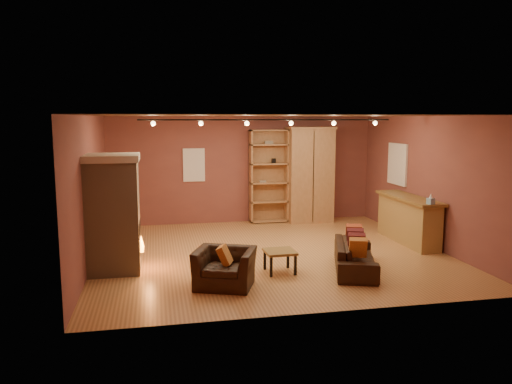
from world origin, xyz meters
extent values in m
plane|color=#A56B3A|center=(0.00, 0.00, 0.00)|extent=(7.00, 7.00, 0.00)
plane|color=#58361B|center=(0.00, 0.00, 2.80)|extent=(7.00, 7.00, 0.00)
cube|color=brown|center=(0.00, 3.25, 1.40)|extent=(7.00, 0.02, 2.80)
cube|color=brown|center=(-3.50, 0.00, 1.40)|extent=(0.02, 6.50, 2.80)
cube|color=brown|center=(3.50, 0.00, 1.40)|extent=(0.02, 6.50, 2.80)
cube|color=tan|center=(-3.05, -0.60, 1.00)|extent=(0.90, 0.90, 2.00)
cube|color=beige|center=(-3.05, -0.60, 2.06)|extent=(0.98, 0.98, 0.12)
cube|color=black|center=(-2.64, -0.60, 0.60)|extent=(0.10, 0.65, 0.55)
cone|color=orange|center=(-2.58, -0.60, 0.48)|extent=(0.10, 0.10, 0.22)
cube|color=white|center=(-1.30, 3.23, 1.55)|extent=(0.56, 0.04, 0.86)
cube|color=tan|center=(0.65, 3.23, 1.23)|extent=(1.01, 0.04, 2.46)
cube|color=tan|center=(0.17, 3.05, 1.23)|extent=(0.04, 0.39, 2.46)
cube|color=tan|center=(1.13, 3.05, 1.23)|extent=(0.04, 0.39, 2.46)
cube|color=gray|center=(0.48, 3.05, 1.09)|extent=(0.18, 0.12, 0.05)
cube|color=black|center=(0.78, 3.05, 1.64)|extent=(0.10, 0.10, 0.12)
cube|color=tan|center=(0.65, 3.05, 0.04)|extent=(1.01, 0.39, 0.04)
cube|color=tan|center=(0.65, 3.05, 0.56)|extent=(1.01, 0.39, 0.03)
cube|color=tan|center=(0.65, 3.05, 1.06)|extent=(1.01, 0.39, 0.04)
cube|color=tan|center=(0.65, 3.05, 1.56)|extent=(1.01, 0.39, 0.04)
cube|color=tan|center=(0.65, 3.05, 2.07)|extent=(1.01, 0.39, 0.04)
cube|color=tan|center=(0.65, 3.05, 2.44)|extent=(1.01, 0.39, 0.04)
cube|color=tan|center=(1.74, 2.93, 1.23)|extent=(1.18, 0.64, 2.47)
cube|color=olive|center=(1.74, 2.61, 1.23)|extent=(0.02, 0.01, 2.37)
cube|color=tan|center=(1.74, 2.93, 2.50)|extent=(1.24, 0.70, 0.06)
cube|color=tan|center=(3.20, 0.27, 0.49)|extent=(0.46, 2.04, 0.97)
cube|color=olive|center=(3.20, 0.27, 1.00)|extent=(0.58, 2.16, 0.06)
cube|color=#83B0D2|center=(3.15, -0.69, 1.09)|extent=(0.14, 0.14, 0.12)
cone|color=white|center=(3.15, -0.69, 1.20)|extent=(0.08, 0.08, 0.10)
cube|color=white|center=(3.47, 1.40, 1.65)|extent=(0.05, 0.90, 1.00)
imported|color=black|center=(1.24, -1.45, 0.35)|extent=(1.07, 1.85, 0.70)
cube|color=#C77933|center=(1.06, -1.97, 0.57)|extent=(0.36, 0.31, 0.36)
cube|color=#5B1B1D|center=(1.18, -1.62, 0.57)|extent=(0.36, 0.31, 0.36)
cube|color=#5B1B1D|center=(1.30, -1.28, 0.57)|extent=(0.36, 0.31, 0.36)
cube|color=#A63F21|center=(1.41, -0.93, 0.57)|extent=(0.36, 0.31, 0.36)
imported|color=black|center=(-1.21, -1.83, 0.42)|extent=(1.12, 0.92, 0.84)
cube|color=#C77933|center=(-1.21, -1.83, 0.52)|extent=(0.33, 0.36, 0.34)
cube|color=olive|center=(-0.14, -1.29, 0.38)|extent=(0.55, 0.55, 0.04)
cube|color=black|center=(-0.36, -1.52, 0.18)|extent=(0.04, 0.04, 0.35)
cube|color=black|center=(0.08, -1.52, 0.18)|extent=(0.04, 0.04, 0.35)
cube|color=black|center=(-0.36, -1.07, 0.18)|extent=(0.04, 0.04, 0.35)
cube|color=black|center=(0.08, -1.07, 0.18)|extent=(0.04, 0.04, 0.35)
cylinder|color=black|center=(0.00, 0.20, 2.72)|extent=(5.20, 0.03, 0.03)
sphere|color=#FFD88C|center=(-2.30, 0.20, 2.65)|extent=(0.09, 0.09, 0.09)
sphere|color=#FFD88C|center=(-1.38, 0.20, 2.65)|extent=(0.09, 0.09, 0.09)
sphere|color=#FFD88C|center=(-0.46, 0.20, 2.65)|extent=(0.09, 0.09, 0.09)
sphere|color=#FFD88C|center=(0.46, 0.20, 2.65)|extent=(0.09, 0.09, 0.09)
sphere|color=#FFD88C|center=(1.38, 0.20, 2.65)|extent=(0.09, 0.09, 0.09)
sphere|color=#FFD88C|center=(2.30, 0.20, 2.65)|extent=(0.09, 0.09, 0.09)
camera|label=1|loc=(-2.29, -9.71, 2.75)|focal=35.00mm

